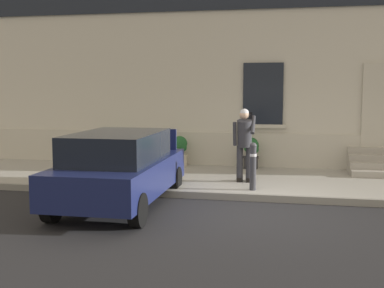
{
  "coord_description": "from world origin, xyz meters",
  "views": [
    {
      "loc": [
        0.82,
        -9.31,
        2.38
      ],
      "look_at": [
        -1.4,
        1.6,
        1.1
      ],
      "focal_mm": 46.33,
      "sensor_mm": 36.0,
      "label": 1
    }
  ],
  "objects_px": {
    "person_on_phone": "(244,140)",
    "bollard_near_person": "(253,164)",
    "planter_cream": "(180,150)",
    "hatchback_car_navy": "(120,167)",
    "bollard_far_left": "(118,160)",
    "planter_terracotta": "(112,148)",
    "planter_charcoal": "(251,152)"
  },
  "relations": [
    {
      "from": "person_on_phone",
      "to": "bollard_near_person",
      "type": "bearing_deg",
      "value": -79.79
    },
    {
      "from": "person_on_phone",
      "to": "planter_cream",
      "type": "distance_m",
      "value": 2.93
    },
    {
      "from": "hatchback_car_navy",
      "to": "bollard_far_left",
      "type": "xyz_separation_m",
      "value": [
        -0.55,
        1.39,
        -0.08
      ]
    },
    {
      "from": "planter_cream",
      "to": "bollard_near_person",
      "type": "bearing_deg",
      "value": -51.56
    },
    {
      "from": "person_on_phone",
      "to": "planter_terracotta",
      "type": "xyz_separation_m",
      "value": [
        -4.03,
        2.05,
        -0.54
      ]
    },
    {
      "from": "hatchback_car_navy",
      "to": "person_on_phone",
      "type": "bearing_deg",
      "value": 44.57
    },
    {
      "from": "bollard_far_left",
      "to": "person_on_phone",
      "type": "distance_m",
      "value": 2.97
    },
    {
      "from": "bollard_far_left",
      "to": "planter_charcoal",
      "type": "distance_m",
      "value": 4.01
    },
    {
      "from": "bollard_near_person",
      "to": "planter_charcoal",
      "type": "xyz_separation_m",
      "value": [
        -0.28,
        2.86,
        -0.11
      ]
    },
    {
      "from": "person_on_phone",
      "to": "planter_charcoal",
      "type": "distance_m",
      "value": 2.09
    },
    {
      "from": "person_on_phone",
      "to": "planter_cream",
      "type": "xyz_separation_m",
      "value": [
        -2.02,
        2.05,
        -0.54
      ]
    },
    {
      "from": "planter_terracotta",
      "to": "bollard_far_left",
      "type": "bearing_deg",
      "value": -67.02
    },
    {
      "from": "planter_cream",
      "to": "hatchback_car_navy",
      "type": "bearing_deg",
      "value": -93.21
    },
    {
      "from": "hatchback_car_navy",
      "to": "person_on_phone",
      "type": "height_order",
      "value": "person_on_phone"
    },
    {
      "from": "hatchback_car_navy",
      "to": "planter_cream",
      "type": "relative_size",
      "value": 4.74
    },
    {
      "from": "bollard_far_left",
      "to": "planter_terracotta",
      "type": "distance_m",
      "value": 3.13
    },
    {
      "from": "planter_cream",
      "to": "planter_charcoal",
      "type": "height_order",
      "value": "same"
    },
    {
      "from": "hatchback_car_navy",
      "to": "bollard_far_left",
      "type": "distance_m",
      "value": 1.5
    },
    {
      "from": "planter_terracotta",
      "to": "planter_cream",
      "type": "height_order",
      "value": "same"
    },
    {
      "from": "hatchback_car_navy",
      "to": "person_on_phone",
      "type": "xyz_separation_m",
      "value": [
        2.26,
        2.23,
        0.36
      ]
    },
    {
      "from": "bollard_near_person",
      "to": "planter_charcoal",
      "type": "height_order",
      "value": "bollard_near_person"
    },
    {
      "from": "hatchback_car_navy",
      "to": "planter_cream",
      "type": "distance_m",
      "value": 4.29
    },
    {
      "from": "planter_cream",
      "to": "bollard_far_left",
      "type": "bearing_deg",
      "value": -105.36
    },
    {
      "from": "person_on_phone",
      "to": "planter_charcoal",
      "type": "height_order",
      "value": "person_on_phone"
    },
    {
      "from": "bollard_far_left",
      "to": "person_on_phone",
      "type": "height_order",
      "value": "person_on_phone"
    },
    {
      "from": "planter_terracotta",
      "to": "planter_charcoal",
      "type": "distance_m",
      "value": 4.03
    },
    {
      "from": "hatchback_car_navy",
      "to": "person_on_phone",
      "type": "distance_m",
      "value": 3.19
    },
    {
      "from": "planter_cream",
      "to": "planter_terracotta",
      "type": "bearing_deg",
      "value": -179.83
    },
    {
      "from": "bollard_far_left",
      "to": "planter_terracotta",
      "type": "relative_size",
      "value": 1.22
    },
    {
      "from": "bollard_far_left",
      "to": "planter_terracotta",
      "type": "bearing_deg",
      "value": 112.98
    },
    {
      "from": "planter_terracotta",
      "to": "planter_charcoal",
      "type": "relative_size",
      "value": 1.0
    },
    {
      "from": "bollard_far_left",
      "to": "person_on_phone",
      "type": "relative_size",
      "value": 0.6
    }
  ]
}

